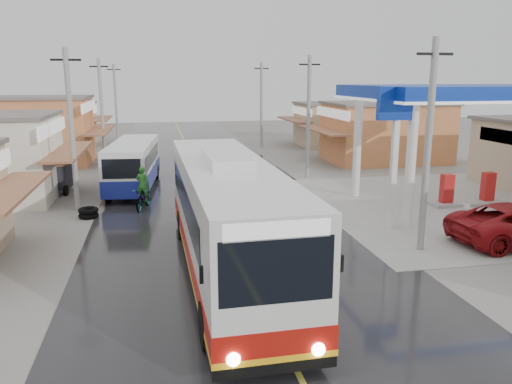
# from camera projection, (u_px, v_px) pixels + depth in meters

# --- Properties ---
(ground) EXTENTS (120.00, 120.00, 0.00)m
(ground) POSITION_uv_depth(u_px,v_px,m) (244.00, 263.00, 18.15)
(ground) COLOR slate
(ground) RESTS_ON ground
(road) EXTENTS (12.00, 90.00, 0.02)m
(road) POSITION_uv_depth(u_px,v_px,m) (204.00, 181.00, 32.49)
(road) COLOR black
(road) RESTS_ON ground
(centre_line) EXTENTS (0.15, 90.00, 0.01)m
(centre_line) POSITION_uv_depth(u_px,v_px,m) (204.00, 181.00, 32.48)
(centre_line) COLOR #D8CC4C
(centre_line) RESTS_ON road
(shopfronts_left) EXTENTS (11.00, 44.00, 5.20)m
(shopfronts_left) POSITION_uv_depth(u_px,v_px,m) (3.00, 180.00, 32.86)
(shopfronts_left) COLOR tan
(shopfronts_left) RESTS_ON ground
(shopfronts_right) EXTENTS (11.00, 44.00, 4.80)m
(shopfronts_right) POSITION_uv_depth(u_px,v_px,m) (438.00, 181.00, 32.50)
(shopfronts_right) COLOR beige
(shopfronts_right) RESTS_ON ground
(utility_poles_left) EXTENTS (1.60, 50.00, 8.00)m
(utility_poles_left) POSITION_uv_depth(u_px,v_px,m) (94.00, 182.00, 32.10)
(utility_poles_left) COLOR gray
(utility_poles_left) RESTS_ON ground
(utility_poles_right) EXTENTS (1.60, 36.00, 8.00)m
(utility_poles_right) POSITION_uv_depth(u_px,v_px,m) (307.00, 177.00, 33.83)
(utility_poles_right) COLOR gray
(utility_poles_right) RESTS_ON ground
(coach_bus) EXTENTS (3.15, 13.39, 4.16)m
(coach_bus) POSITION_uv_depth(u_px,v_px,m) (227.00, 217.00, 16.69)
(coach_bus) COLOR silver
(coach_bus) RESTS_ON road
(second_bus) EXTENTS (3.13, 8.70, 2.83)m
(second_bus) POSITION_uv_depth(u_px,v_px,m) (133.00, 164.00, 29.77)
(second_bus) COLOR silver
(second_bus) RESTS_ON road
(cyclist) EXTENTS (1.30, 2.20, 2.24)m
(cyclist) POSITION_uv_depth(u_px,v_px,m) (143.00, 195.00, 25.39)
(cyclist) COLOR black
(cyclist) RESTS_ON ground
(tricycle_near) EXTENTS (1.81, 2.53, 1.81)m
(tricycle_near) POSITION_uv_depth(u_px,v_px,m) (58.00, 175.00, 29.04)
(tricycle_near) COLOR #26262D
(tricycle_near) RESTS_ON ground
(tyre_stack) EXTENTS (0.95, 0.95, 0.49)m
(tyre_stack) POSITION_uv_depth(u_px,v_px,m) (88.00, 213.00, 23.92)
(tyre_stack) COLOR black
(tyre_stack) RESTS_ON ground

